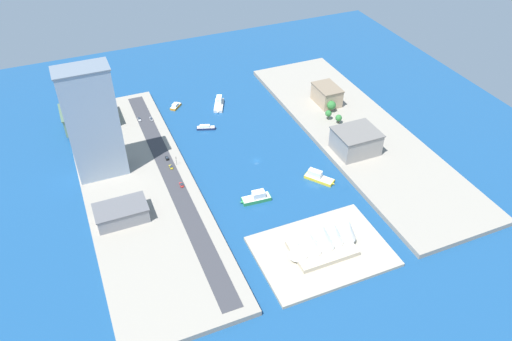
{
  "coord_description": "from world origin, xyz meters",
  "views": [
    {
      "loc": [
        110.33,
        260.82,
        213.52
      ],
      "look_at": [
        8.16,
        18.47,
        7.03
      ],
      "focal_mm": 35.44,
      "sensor_mm": 36.0,
      "label": 1
    }
  ],
  "objects_px": {
    "warehouse_low_gray": "(121,213)",
    "suv_black": "(167,158)",
    "tower_tall_glass": "(93,123)",
    "opera_landmark": "(322,240)",
    "ferry_yellow_fast": "(318,177)",
    "ferry_green_doubledeck": "(257,197)",
    "sedan_silver": "(151,119)",
    "taxi_yellow_cab": "(171,167)",
    "ferry_white_commuter": "(219,104)",
    "water_taxi_orange": "(176,106)",
    "terminal_long_green": "(88,116)",
    "van_white": "(139,119)",
    "patrol_launch_navy": "(206,128)",
    "traffic_light_waterfront": "(176,160)",
    "carpark_squat_concrete": "(356,141)",
    "pickup_red": "(181,185)",
    "apartment_midrise_tan": "(327,95)"
  },
  "relations": [
    {
      "from": "warehouse_low_gray",
      "to": "opera_landmark",
      "type": "bearing_deg",
      "value": 145.44
    },
    {
      "from": "traffic_light_waterfront",
      "to": "ferry_white_commuter",
      "type": "bearing_deg",
      "value": -128.91
    },
    {
      "from": "ferry_yellow_fast",
      "to": "pickup_red",
      "type": "xyz_separation_m",
      "value": [
        86.93,
        -24.77,
        2.19
      ]
    },
    {
      "from": "ferry_white_commuter",
      "to": "carpark_squat_concrete",
      "type": "relative_size",
      "value": 0.72
    },
    {
      "from": "ferry_yellow_fast",
      "to": "taxi_yellow_cab",
      "type": "relative_size",
      "value": 4.49
    },
    {
      "from": "opera_landmark",
      "to": "van_white",
      "type": "bearing_deg",
      "value": -69.5
    },
    {
      "from": "warehouse_low_gray",
      "to": "suv_black",
      "type": "xyz_separation_m",
      "value": [
        -40.1,
        -47.97,
        -4.05
      ]
    },
    {
      "from": "carpark_squat_concrete",
      "to": "opera_landmark",
      "type": "bearing_deg",
      "value": 47.69
    },
    {
      "from": "warehouse_low_gray",
      "to": "taxi_yellow_cab",
      "type": "distance_m",
      "value": 54.72
    },
    {
      "from": "van_white",
      "to": "traffic_light_waterfront",
      "type": "distance_m",
      "value": 67.06
    },
    {
      "from": "tower_tall_glass",
      "to": "opera_landmark",
      "type": "bearing_deg",
      "value": 130.33
    },
    {
      "from": "apartment_midrise_tan",
      "to": "terminal_long_green",
      "type": "bearing_deg",
      "value": -13.14
    },
    {
      "from": "water_taxi_orange",
      "to": "terminal_long_green",
      "type": "relative_size",
      "value": 0.29
    },
    {
      "from": "warehouse_low_gray",
      "to": "sedan_silver",
      "type": "xyz_separation_m",
      "value": [
        -42.11,
        -102.19,
        -4.07
      ]
    },
    {
      "from": "patrol_launch_navy",
      "to": "taxi_yellow_cab",
      "type": "bearing_deg",
      "value": 47.23
    },
    {
      "from": "ferry_yellow_fast",
      "to": "opera_landmark",
      "type": "bearing_deg",
      "value": 63.02
    },
    {
      "from": "ferry_yellow_fast",
      "to": "traffic_light_waterfront",
      "type": "xyz_separation_m",
      "value": [
        83.57,
        -48.0,
        5.62
      ]
    },
    {
      "from": "ferry_white_commuter",
      "to": "opera_landmark",
      "type": "bearing_deg",
      "value": 89.68
    },
    {
      "from": "ferry_white_commuter",
      "to": "ferry_green_doubledeck",
      "type": "height_order",
      "value": "ferry_white_commuter"
    },
    {
      "from": "ferry_green_doubledeck",
      "to": "tower_tall_glass",
      "type": "bearing_deg",
      "value": -36.63
    },
    {
      "from": "warehouse_low_gray",
      "to": "sedan_silver",
      "type": "bearing_deg",
      "value": -112.4
    },
    {
      "from": "terminal_long_green",
      "to": "opera_landmark",
      "type": "relative_size",
      "value": 0.9
    },
    {
      "from": "terminal_long_green",
      "to": "traffic_light_waterfront",
      "type": "height_order",
      "value": "terminal_long_green"
    },
    {
      "from": "ferry_green_doubledeck",
      "to": "van_white",
      "type": "xyz_separation_m",
      "value": [
        48.77,
        -117.44,
        2.05
      ]
    },
    {
      "from": "ferry_white_commuter",
      "to": "warehouse_low_gray",
      "type": "xyz_separation_m",
      "value": [
        99.11,
        106.92,
        6.06
      ]
    },
    {
      "from": "traffic_light_waterfront",
      "to": "water_taxi_orange",
      "type": "bearing_deg",
      "value": -105.05
    },
    {
      "from": "ferry_yellow_fast",
      "to": "suv_black",
      "type": "height_order",
      "value": "ferry_yellow_fast"
    },
    {
      "from": "patrol_launch_navy",
      "to": "water_taxi_orange",
      "type": "bearing_deg",
      "value": -72.58
    },
    {
      "from": "terminal_long_green",
      "to": "sedan_silver",
      "type": "distance_m",
      "value": 46.76
    },
    {
      "from": "terminal_long_green",
      "to": "opera_landmark",
      "type": "distance_m",
      "value": 208.47
    },
    {
      "from": "patrol_launch_navy",
      "to": "pickup_red",
      "type": "relative_size",
      "value": 3.26
    },
    {
      "from": "suv_black",
      "to": "van_white",
      "type": "relative_size",
      "value": 0.86
    },
    {
      "from": "sedan_silver",
      "to": "traffic_light_waterfront",
      "type": "relative_size",
      "value": 0.79
    },
    {
      "from": "opera_landmark",
      "to": "traffic_light_waterfront",
      "type": "bearing_deg",
      "value": -63.41
    },
    {
      "from": "carpark_squat_concrete",
      "to": "taxi_yellow_cab",
      "type": "height_order",
      "value": "carpark_squat_concrete"
    },
    {
      "from": "ferry_white_commuter",
      "to": "terminal_long_green",
      "type": "bearing_deg",
      "value": -4.57
    },
    {
      "from": "sedan_silver",
      "to": "taxi_yellow_cab",
      "type": "height_order",
      "value": "sedan_silver"
    },
    {
      "from": "tower_tall_glass",
      "to": "terminal_long_green",
      "type": "bearing_deg",
      "value": -90.11
    },
    {
      "from": "patrol_launch_navy",
      "to": "terminal_long_green",
      "type": "distance_m",
      "value": 89.11
    },
    {
      "from": "ferry_green_doubledeck",
      "to": "suv_black",
      "type": "height_order",
      "value": "ferry_green_doubledeck"
    },
    {
      "from": "van_white",
      "to": "taxi_yellow_cab",
      "type": "height_order",
      "value": "van_white"
    },
    {
      "from": "terminal_long_green",
      "to": "suv_black",
      "type": "xyz_separation_m",
      "value": [
        -42.5,
        67.06,
        -6.28
      ]
    },
    {
      "from": "opera_landmark",
      "to": "carpark_squat_concrete",
      "type": "bearing_deg",
      "value": -132.31
    },
    {
      "from": "terminal_long_green",
      "to": "opera_landmark",
      "type": "xyz_separation_m",
      "value": [
        -100.53,
        182.62,
        -0.39
      ]
    },
    {
      "from": "apartment_midrise_tan",
      "to": "sedan_silver",
      "type": "height_order",
      "value": "apartment_midrise_tan"
    },
    {
      "from": "ferry_green_doubledeck",
      "to": "taxi_yellow_cab",
      "type": "distance_m",
      "value": 64.85
    },
    {
      "from": "water_taxi_orange",
      "to": "sedan_silver",
      "type": "bearing_deg",
      "value": 34.68
    },
    {
      "from": "water_taxi_orange",
      "to": "ferry_yellow_fast",
      "type": "distance_m",
      "value": 141.69
    },
    {
      "from": "sedan_silver",
      "to": "taxi_yellow_cab",
      "type": "distance_m",
      "value": 65.1
    },
    {
      "from": "ferry_green_doubledeck",
      "to": "terminal_long_green",
      "type": "relative_size",
      "value": 0.53
    }
  ]
}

